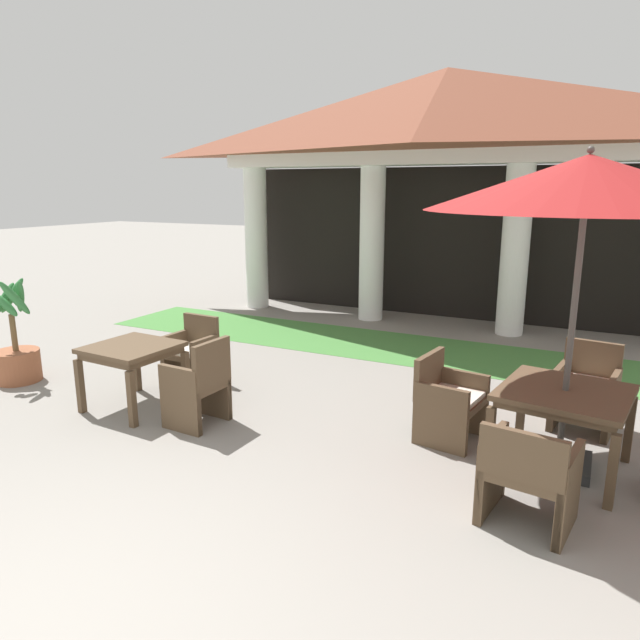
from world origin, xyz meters
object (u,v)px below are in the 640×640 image
patio_table_near_foreground (565,400)px  patio_umbrella_near_foreground (587,186)px  patio_chair_near_foreground_west (448,401)px  patio_chair_mid_left_north (192,353)px  patio_table_mid_left (132,354)px  patio_chair_near_foreground_south (528,474)px  patio_chair_near_foreground_north (586,390)px  patio_chair_mid_left_east (199,386)px  potted_palm_left_edge (16,353)px

patio_table_near_foreground → patio_umbrella_near_foreground: size_ratio=0.42×
patio_table_near_foreground → patio_chair_near_foreground_west: (-1.05, 0.15, -0.25)m
patio_umbrella_near_foreground → patio_chair_mid_left_north: patio_umbrella_near_foreground is taller
patio_table_mid_left → patio_chair_mid_left_north: patio_chair_mid_left_north is taller
patio_chair_near_foreground_south → patio_table_mid_left: (-4.27, 0.42, 0.23)m
patio_chair_near_foreground_north → patio_chair_mid_left_east: (-3.61, -1.71, 0.02)m
patio_table_near_foreground → patio_chair_near_foreground_north: (0.15, 1.05, -0.23)m
potted_palm_left_edge → patio_chair_mid_left_east: bearing=-0.9°
patio_chair_mid_left_east → patio_table_near_foreground: bearing=-76.0°
patio_umbrella_near_foreground → patio_chair_mid_left_north: size_ratio=3.23×
patio_table_mid_left → patio_chair_mid_left_east: bearing=-3.1°
patio_table_mid_left → patio_table_near_foreground: bearing=8.0°
patio_table_mid_left → patio_umbrella_near_foreground: bearing=8.0°
patio_umbrella_near_foreground → patio_chair_near_foreground_west: bearing=171.7°
patio_chair_near_foreground_west → patio_chair_mid_left_east: 2.55m
patio_chair_mid_left_east → patio_chair_near_foreground_north: bearing=-61.5°
patio_chair_mid_left_north → patio_chair_near_foreground_west: bearing=179.9°
patio_chair_near_foreground_west → potted_palm_left_edge: bearing=-73.5°
patio_chair_near_foreground_west → patio_chair_mid_left_north: patio_chair_mid_left_north is taller
potted_palm_left_edge → patio_chair_mid_left_north: bearing=25.1°
patio_table_mid_left → potted_palm_left_edge: 2.02m
patio_chair_near_foreground_west → patio_umbrella_near_foreground: bearing=90.0°
potted_palm_left_edge → patio_umbrella_near_foreground: bearing=5.5°
patio_umbrella_near_foreground → patio_chair_mid_left_east: (-3.46, -0.67, -2.02)m
patio_chair_mid_left_north → patio_umbrella_near_foreground: bearing=178.6°
patio_chair_mid_left_east → patio_chair_mid_left_north: patio_chair_mid_left_east is taller
patio_chair_near_foreground_north → patio_chair_mid_left_north: size_ratio=1.04×
patio_chair_near_foreground_west → patio_chair_mid_left_east: size_ratio=0.91×
patio_umbrella_near_foreground → patio_chair_near_foreground_west: (-1.05, 0.15, -2.05)m
patio_table_near_foreground → patio_chair_mid_left_east: bearing=-169.0°
patio_chair_near_foreground_west → patio_chair_mid_left_east: patio_chair_mid_left_east is taller
patio_umbrella_near_foreground → potted_palm_left_edge: (-6.43, -0.62, -2.07)m
patio_chair_near_foreground_north → patio_chair_mid_left_east: size_ratio=0.95×
patio_chair_mid_left_east → patio_table_mid_left: bearing=90.0°
patio_chair_near_foreground_south → patio_chair_mid_left_north: size_ratio=0.95×
patio_chair_mid_left_east → potted_palm_left_edge: 2.97m
patio_chair_near_foreground_south → patio_table_mid_left: bearing=-177.4°
patio_table_mid_left → potted_palm_left_edge: potted_palm_left_edge is taller
patio_umbrella_near_foreground → patio_chair_mid_left_east: size_ratio=2.95×
patio_chair_near_foreground_west → patio_chair_near_foreground_south: bearing=45.1°
patio_umbrella_near_foreground → patio_chair_mid_left_north: (-4.37, 0.34, -2.06)m
patio_chair_near_foreground_north → patio_table_mid_left: size_ratio=0.96×
patio_table_mid_left → potted_palm_left_edge: (-2.01, -0.01, -0.25)m
patio_chair_near_foreground_south → patio_table_mid_left: 4.29m
patio_table_near_foreground → patio_chair_near_foreground_south: patio_chair_near_foreground_south is taller
patio_chair_near_foreground_south → patio_chair_near_foreground_north: 2.11m
patio_chair_near_foreground_north → potted_palm_left_edge: (-6.58, -1.67, -0.03)m
patio_table_near_foreground → patio_table_mid_left: 4.46m
patio_table_near_foreground → patio_chair_mid_left_north: patio_chair_mid_left_north is taller
patio_chair_mid_left_north → patio_table_mid_left: bearing=90.0°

